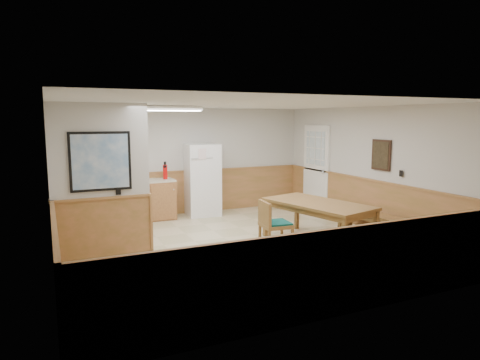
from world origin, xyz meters
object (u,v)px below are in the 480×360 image
dining_table (318,207)px  soap_bottle (90,179)px  dining_chair (271,221)px  dining_bench (373,218)px  refrigerator (202,180)px  fire_extinguisher (165,171)px

dining_table → soap_bottle: soap_bottle is taller
soap_bottle → dining_chair: bearing=-48.8°
dining_bench → soap_bottle: bearing=144.7°
dining_table → dining_chair: bearing=165.4°
dining_bench → refrigerator: bearing=124.7°
dining_table → dining_bench: dining_table is taller
dining_bench → fire_extinguisher: fire_extinguisher is taller
fire_extinguisher → dining_table: bearing=-73.5°
refrigerator → dining_bench: (2.38, -3.11, -0.49)m
dining_bench → fire_extinguisher: bearing=133.2°
dining_chair → soap_bottle: soap_bottle is taller
dining_table → dining_chair: dining_chair is taller
dining_table → refrigerator: bearing=96.2°
refrigerator → dining_table: (1.14, -3.04, -0.18)m
refrigerator → soap_bottle: refrigerator is taller
soap_bottle → dining_table: bearing=-40.0°
dining_table → fire_extinguisher: (-2.01, 3.09, 0.41)m
dining_table → dining_bench: (1.24, -0.07, -0.32)m
refrigerator → dining_chair: size_ratio=1.97×
refrigerator → dining_table: bearing=-65.5°
refrigerator → fire_extinguisher: bearing=-178.9°
refrigerator → fire_extinguisher: 0.90m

